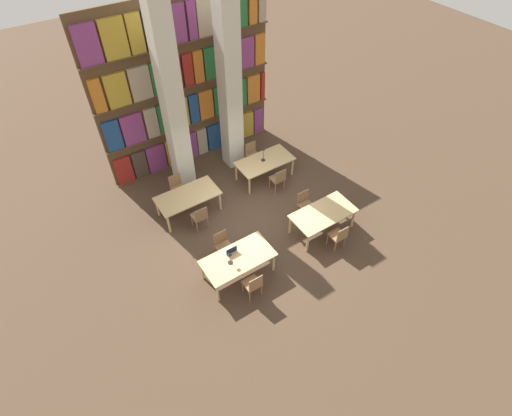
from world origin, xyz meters
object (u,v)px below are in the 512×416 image
at_px(reading_table_0, 238,260).
at_px(laptop, 230,250).
at_px(desk_lamp_0, 230,256).
at_px(chair_4, 200,216).
at_px(pillar_center, 229,84).
at_px(desk_lamp_1, 263,152).
at_px(chair_6, 278,179).
at_px(reading_table_1, 323,214).
at_px(pillar_left, 172,103).
at_px(chair_0, 253,284).
at_px(chair_3, 305,203).
at_px(reading_table_2, 188,197).
at_px(chair_7, 252,154).
at_px(chair_2, 339,236).
at_px(chair_5, 177,187).
at_px(reading_table_3, 265,162).
at_px(chair_1, 223,245).

bearing_deg(reading_table_0, laptop, 100.22).
distance_m(desk_lamp_0, laptop, 0.44).
height_order(reading_table_0, laptop, laptop).
bearing_deg(chair_4, pillar_center, 41.76).
height_order(pillar_center, desk_lamp_1, pillar_center).
xyz_separation_m(reading_table_0, chair_6, (2.85, 2.16, -0.16)).
relative_size(reading_table_1, chair_4, 2.13).
relative_size(pillar_left, reading_table_0, 3.16).
bearing_deg(reading_table_0, chair_0, -91.76).
distance_m(chair_3, chair_6, 1.36).
relative_size(reading_table_2, chair_6, 2.13).
relative_size(laptop, chair_7, 0.36).
bearing_deg(chair_2, chair_3, 90.00).
distance_m(reading_table_1, reading_table_2, 4.09).
height_order(reading_table_0, chair_5, chair_5).
bearing_deg(chair_2, desk_lamp_1, 91.06).
distance_m(pillar_center, reading_table_0, 5.40).
bearing_deg(reading_table_3, chair_3, -89.08).
relative_size(chair_6, chair_7, 1.00).
xyz_separation_m(reading_table_1, chair_7, (-0.07, 3.68, -0.16)).
height_order(reading_table_1, chair_2, chair_2).
bearing_deg(chair_0, chair_6, 45.54).
bearing_deg(pillar_left, chair_7, -12.74).
relative_size(pillar_left, desk_lamp_1, 11.92).
distance_m(pillar_left, chair_2, 6.08).
bearing_deg(desk_lamp_1, laptop, -136.87).
height_order(desk_lamp_0, reading_table_3, desk_lamp_0).
xyz_separation_m(pillar_center, chair_6, (0.47, -2.08, -2.51)).
distance_m(reading_table_3, chair_6, 0.79).
relative_size(chair_5, reading_table_3, 0.47).
height_order(pillar_left, desk_lamp_1, pillar_left).
height_order(reading_table_1, chair_5, chair_5).
bearing_deg(chair_7, pillar_left, -12.74).
relative_size(laptop, reading_table_3, 0.17).
distance_m(pillar_center, laptop, 5.15).
xyz_separation_m(laptop, reading_table_2, (0.01, 2.54, -0.11)).
distance_m(chair_0, chair_1, 1.54).
bearing_deg(laptop, desk_lamp_0, 59.18).
bearing_deg(laptop, chair_5, -89.99).
relative_size(desk_lamp_0, reading_table_1, 0.21).
bearing_deg(chair_5, chair_1, 90.60).
height_order(reading_table_1, chair_6, chair_6).
xyz_separation_m(chair_2, chair_5, (-2.92, 4.36, 0.00)).
bearing_deg(chair_0, desk_lamp_1, 52.94).
bearing_deg(desk_lamp_1, reading_table_2, -177.35).
bearing_deg(chair_7, chair_0, 57.28).
distance_m(laptop, desk_lamp_1, 3.92).
height_order(laptop, chair_2, laptop).
bearing_deg(laptop, chair_0, 91.57).
bearing_deg(chair_3, chair_6, -89.22).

